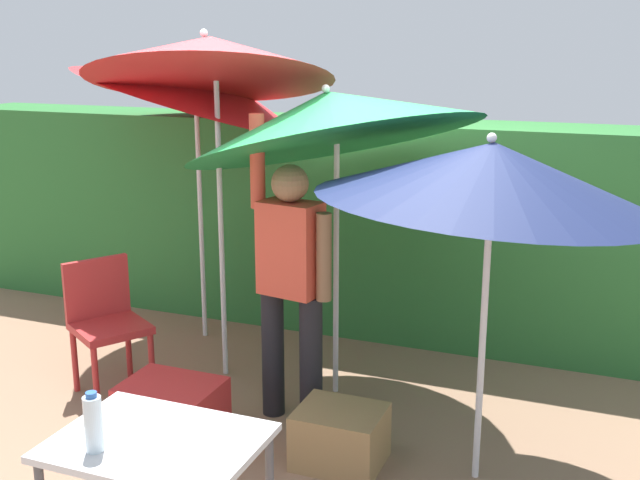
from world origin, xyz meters
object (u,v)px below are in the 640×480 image
umbrella_navy (210,59)px  cooler_box (172,415)px  umbrella_rainbow (331,118)px  crate_cardboard (340,437)px  bottle_water (93,423)px  umbrella_orange (196,82)px  umbrella_yellow (491,173)px  folding_table (158,462)px  chair_plastic (106,318)px  person_vendor (291,275)px

umbrella_navy → cooler_box: bearing=-76.6°
umbrella_rainbow → crate_cardboard: umbrella_rainbow is taller
cooler_box → bottle_water: 1.59m
umbrella_orange → umbrella_yellow: bearing=-28.5°
bottle_water → folding_table: bearing=43.3°
umbrella_rainbow → cooler_box: bearing=-120.7°
crate_cardboard → umbrella_orange: bearing=139.2°
umbrella_navy → chair_plastic: bearing=-137.9°
umbrella_rainbow → umbrella_navy: umbrella_navy is taller
umbrella_orange → cooler_box: bearing=-66.1°
umbrella_navy → person_vendor: umbrella_navy is taller
umbrella_rainbow → bottle_water: 2.51m
umbrella_yellow → chair_plastic: 2.75m
umbrella_orange → crate_cardboard: (1.69, -1.46, -1.83)m
chair_plastic → folding_table: size_ratio=1.11×
umbrella_yellow → person_vendor: bearing=168.6°
umbrella_navy → umbrella_orange: bearing=127.5°
umbrella_orange → person_vendor: 1.95m
crate_cardboard → person_vendor: bearing=139.8°
crate_cardboard → folding_table: size_ratio=0.59×
umbrella_orange → umbrella_yellow: 2.77m
crate_cardboard → bottle_water: (-0.44, -1.51, 0.74)m
person_vendor → bottle_water: person_vendor is taller
umbrella_orange → bottle_water: umbrella_orange is taller
chair_plastic → folding_table: bearing=-48.1°
bottle_water → cooler_box: bearing=111.5°
bottle_water → person_vendor: bearing=90.7°
person_vendor → cooler_box: person_vendor is taller
chair_plastic → crate_cardboard: bearing=-10.1°
umbrella_yellow → folding_table: 2.05m
umbrella_rainbow → person_vendor: (-0.09, -0.42, -0.90)m
folding_table → cooler_box: bearing=120.7°
cooler_box → folding_table: bearing=-59.3°
umbrella_rainbow → person_vendor: size_ratio=1.24×
umbrella_yellow → person_vendor: 1.41m
umbrella_yellow → chair_plastic: umbrella_yellow is taller
chair_plastic → cooler_box: 1.00m
umbrella_orange → chair_plastic: (-0.07, -1.15, -1.48)m
umbrella_orange → crate_cardboard: size_ratio=5.27×
umbrella_orange → person_vendor: bearing=-41.1°
cooler_box → crate_cardboard: cooler_box is taller
umbrella_orange → bottle_water: (1.25, -2.97, -1.09)m
umbrella_orange → cooler_box: umbrella_orange is taller
umbrella_navy → bottle_water: bearing=-71.9°
folding_table → crate_cardboard: bearing=78.7°
folding_table → bottle_water: (-0.17, -0.16, 0.21)m
umbrella_yellow → crate_cardboard: (-0.72, -0.15, -1.50)m
umbrella_navy → crate_cardboard: bearing=-34.4°
umbrella_navy → folding_table: bearing=-66.8°
bottle_water → umbrella_navy: bearing=108.1°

